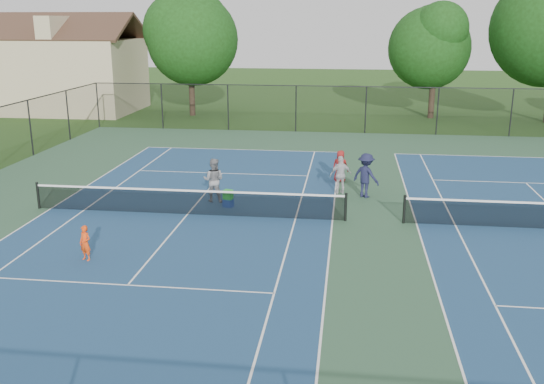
# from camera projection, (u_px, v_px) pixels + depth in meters

# --- Properties ---
(ground) EXTENTS (140.00, 140.00, 0.00)m
(ground) POSITION_uv_depth(u_px,v_px,m) (374.00, 222.00, 22.11)
(ground) COLOR #234716
(ground) RESTS_ON ground
(court_pad) EXTENTS (36.00, 36.00, 0.01)m
(court_pad) POSITION_uv_depth(u_px,v_px,m) (374.00, 222.00, 22.11)
(court_pad) COLOR #30553B
(court_pad) RESTS_ON ground
(tennis_court_left) EXTENTS (12.00, 23.83, 1.07)m
(tennis_court_left) POSITION_uv_depth(u_px,v_px,m) (187.00, 212.00, 22.94)
(tennis_court_left) COLOR navy
(tennis_court_left) RESTS_ON ground
(perimeter_fence) EXTENTS (36.08, 36.08, 3.02)m
(perimeter_fence) POSITION_uv_depth(u_px,v_px,m) (376.00, 180.00, 21.67)
(perimeter_fence) COLOR black
(perimeter_fence) RESTS_ON ground
(tree_back_a) EXTENTS (6.80, 6.80, 9.15)m
(tree_back_a) POSITION_uv_depth(u_px,v_px,m) (190.00, 34.00, 44.91)
(tree_back_a) COLOR #2D2116
(tree_back_a) RESTS_ON ground
(tree_back_c) EXTENTS (6.00, 6.00, 8.40)m
(tree_back_c) POSITION_uv_depth(u_px,v_px,m) (436.00, 43.00, 43.82)
(tree_back_c) COLOR #2D2116
(tree_back_c) RESTS_ON ground
(clapboard_house) EXTENTS (10.80, 8.10, 7.65)m
(clapboard_house) POSITION_uv_depth(u_px,v_px,m) (71.00, 72.00, 47.90)
(clapboard_house) COLOR tan
(clapboard_house) RESTS_ON ground
(child_player) EXTENTS (0.47, 0.39, 1.11)m
(child_player) POSITION_uv_depth(u_px,v_px,m) (85.00, 243.00, 18.49)
(child_player) COLOR #FE4610
(child_player) RESTS_ON ground
(instructor) EXTENTS (0.89, 0.71, 1.79)m
(instructor) POSITION_uv_depth(u_px,v_px,m) (214.00, 180.00, 24.39)
(instructor) COLOR gray
(instructor) RESTS_ON ground
(bystander_a) EXTENTS (1.03, 0.67, 1.62)m
(bystander_a) POSITION_uv_depth(u_px,v_px,m) (341.00, 175.00, 25.53)
(bystander_a) COLOR silver
(bystander_a) RESTS_ON ground
(bystander_b) EXTENTS (1.38, 1.25, 1.86)m
(bystander_b) POSITION_uv_depth(u_px,v_px,m) (366.00, 175.00, 24.97)
(bystander_b) COLOR #191C38
(bystander_b) RESTS_ON ground
(bystander_c) EXTENTS (0.80, 0.62, 1.46)m
(bystander_c) POSITION_uv_depth(u_px,v_px,m) (340.00, 166.00, 27.39)
(bystander_c) COLOR maroon
(bystander_c) RESTS_ON ground
(ball_crate) EXTENTS (0.44, 0.38, 0.32)m
(ball_crate) POSITION_uv_depth(u_px,v_px,m) (228.00, 203.00, 23.86)
(ball_crate) COLOR navy
(ball_crate) RESTS_ON ground
(ball_hopper) EXTENTS (0.41, 0.36, 0.37)m
(ball_hopper) POSITION_uv_depth(u_px,v_px,m) (228.00, 195.00, 23.76)
(ball_hopper) COLOR green
(ball_hopper) RESTS_ON ball_crate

